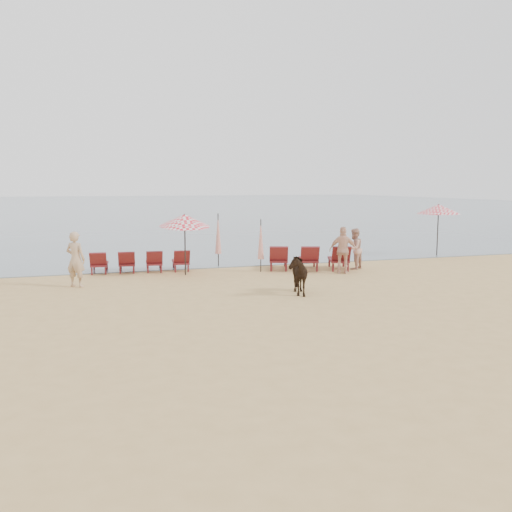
{
  "coord_description": "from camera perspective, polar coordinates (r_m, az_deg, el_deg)",
  "views": [
    {
      "loc": [
        -5.68,
        -12.23,
        3.41
      ],
      "look_at": [
        0.0,
        5.0,
        1.1
      ],
      "focal_mm": 40.0,
      "sensor_mm": 36.0,
      "label": 1
    }
  ],
  "objects": [
    {
      "name": "cow",
      "position": [
        17.69,
        3.99,
        -1.76
      ],
      "size": [
        0.99,
        1.63,
        1.29
      ],
      "primitive_type": "imported",
      "rotation": [
        0.0,
        0.0,
        -0.2
      ],
      "color": "black",
      "rests_on": "ground"
    },
    {
      "name": "umbrella_open_left_b",
      "position": [
        21.32,
        -7.15,
        3.55
      ],
      "size": [
        1.86,
        1.9,
        2.38
      ],
      "rotation": [
        0.0,
        0.0,
        -0.15
      ],
      "color": "black",
      "rests_on": "ground"
    },
    {
      "name": "lounger_cluster_right",
      "position": [
        22.7,
        5.31,
        -0.2
      ],
      "size": [
        3.56,
        2.77,
        0.69
      ],
      "rotation": [
        0.0,
        0.0,
        -0.34
      ],
      "color": "maroon",
      "rests_on": "ground"
    },
    {
      "name": "umbrella_closed_left",
      "position": [
        23.49,
        -3.81,
        2.21
      ],
      "size": [
        0.27,
        0.27,
        2.19
      ],
      "rotation": [
        0.0,
        0.0,
        -0.39
      ],
      "color": "black",
      "rests_on": "ground"
    },
    {
      "name": "umbrella_open_right",
      "position": [
        28.22,
        17.79,
        4.48
      ],
      "size": [
        2.02,
        2.02,
        2.46
      ],
      "rotation": [
        0.0,
        0.0,
        -0.32
      ],
      "color": "black",
      "rests_on": "ground"
    },
    {
      "name": "beachgoer_right_a",
      "position": [
        23.12,
        9.81,
        0.71
      ],
      "size": [
        1.01,
        0.97,
        1.64
      ],
      "primitive_type": "imported",
      "rotation": [
        0.0,
        0.0,
        3.76
      ],
      "color": "tan",
      "rests_on": "ground"
    },
    {
      "name": "beachgoer_left",
      "position": [
        19.74,
        -17.59,
        -0.31
      ],
      "size": [
        0.81,
        0.75,
        1.85
      ],
      "primitive_type": "imported",
      "rotation": [
        0.0,
        0.0,
        2.53
      ],
      "color": "tan",
      "rests_on": "ground"
    },
    {
      "name": "lounger_cluster_left",
      "position": [
        22.5,
        -11.47,
        -0.55
      ],
      "size": [
        3.88,
        1.99,
        0.59
      ],
      "rotation": [
        0.0,
        0.0,
        -0.11
      ],
      "color": "maroon",
      "rests_on": "ground"
    },
    {
      "name": "sea",
      "position": [
        92.47,
        -14.77,
        4.9
      ],
      "size": [
        160.0,
        140.0,
        0.06
      ],
      "primitive_type": "cube",
      "color": "#51606B",
      "rests_on": "ground"
    },
    {
      "name": "ground",
      "position": [
        13.91,
        6.51,
        -6.98
      ],
      "size": [
        120.0,
        120.0,
        0.0
      ],
      "primitive_type": "plane",
      "color": "tan",
      "rests_on": "ground"
    },
    {
      "name": "umbrella_closed_right",
      "position": [
        22.03,
        0.48,
        1.66
      ],
      "size": [
        0.25,
        0.25,
        2.05
      ],
      "rotation": [
        0.0,
        0.0,
        -0.36
      ],
      "color": "black",
      "rests_on": "ground"
    },
    {
      "name": "beachgoer_right_b",
      "position": [
        21.91,
        8.72,
        0.58
      ],
      "size": [
        1.14,
        0.85,
        1.79
      ],
      "primitive_type": "imported",
      "rotation": [
        0.0,
        0.0,
        2.7
      ],
      "color": "#D8A387",
      "rests_on": "ground"
    }
  ]
}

